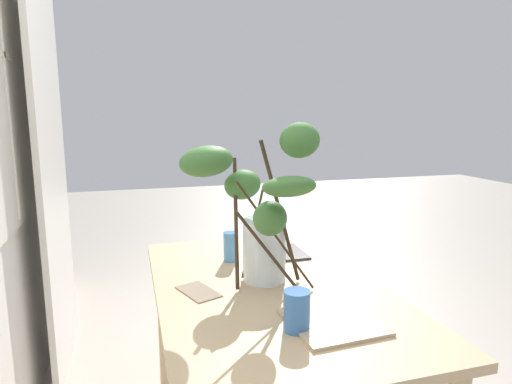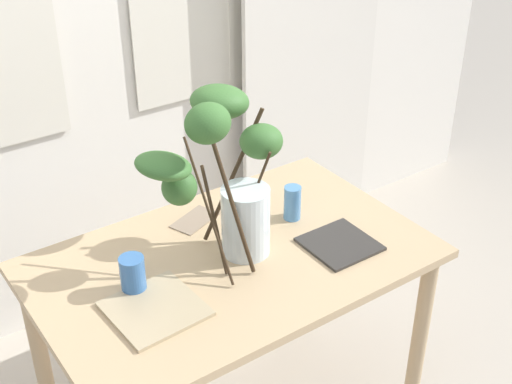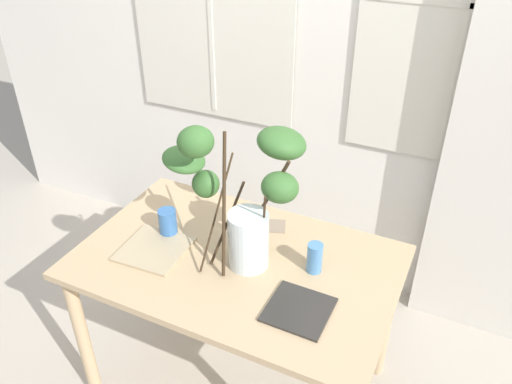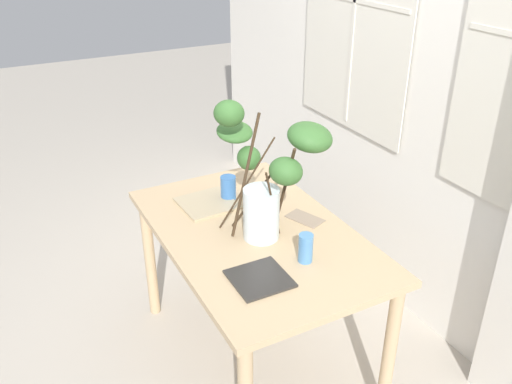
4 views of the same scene
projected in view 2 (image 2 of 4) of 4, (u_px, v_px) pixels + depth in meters
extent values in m
cube|color=silver|center=(87.00, 26.00, 2.81)|extent=(4.66, 0.12, 2.61)
cube|color=silver|center=(314.00, 14.00, 3.26)|extent=(0.79, 0.03, 2.44)
cube|color=tan|center=(232.00, 260.00, 2.35)|extent=(1.32, 0.83, 0.03)
cylinder|color=tan|center=(420.00, 336.00, 2.60)|extent=(0.06, 0.06, 0.75)
cylinder|color=tan|center=(41.00, 357.00, 2.50)|extent=(0.06, 0.06, 0.75)
cylinder|color=tan|center=(302.00, 247.00, 3.10)|extent=(0.06, 0.06, 0.75)
cylinder|color=silver|center=(246.00, 221.00, 2.31)|extent=(0.16, 0.16, 0.24)
cylinder|color=silver|center=(246.00, 240.00, 2.35)|extent=(0.15, 0.15, 0.08)
cylinder|color=#382819|center=(233.00, 176.00, 2.34)|extent=(0.23, 0.06, 0.46)
ellipsoid|color=#38662D|center=(220.00, 102.00, 2.31)|extent=(0.25, 0.25, 0.16)
cylinder|color=#382819|center=(208.00, 210.00, 2.20)|extent=(0.02, 0.29, 0.41)
ellipsoid|color=#38662D|center=(163.00, 166.00, 2.03)|extent=(0.19, 0.18, 0.10)
cylinder|color=#382819|center=(229.00, 192.00, 2.16)|extent=(0.09, 0.19, 0.54)
ellipsoid|color=#38662D|center=(208.00, 123.00, 1.96)|extent=(0.19, 0.19, 0.16)
cylinder|color=#382819|center=(253.00, 196.00, 2.33)|extent=(0.07, 0.12, 0.36)
ellipsoid|color=#38662D|center=(261.00, 141.00, 2.28)|extent=(0.20, 0.21, 0.15)
cylinder|color=#382819|center=(214.00, 219.00, 2.26)|extent=(0.06, 0.23, 0.30)
ellipsoid|color=#38662D|center=(179.00, 187.00, 2.15)|extent=(0.14, 0.16, 0.15)
cylinder|color=#386BAD|center=(133.00, 274.00, 2.16)|extent=(0.08, 0.08, 0.12)
cylinder|color=#4C84BC|center=(292.00, 203.00, 2.52)|extent=(0.06, 0.06, 0.13)
cube|color=tan|center=(155.00, 309.00, 2.10)|extent=(0.28, 0.28, 0.01)
cube|color=#2D2B28|center=(340.00, 244.00, 2.40)|extent=(0.23, 0.23, 0.01)
cube|color=gray|center=(195.00, 220.00, 2.54)|extent=(0.20, 0.16, 0.00)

